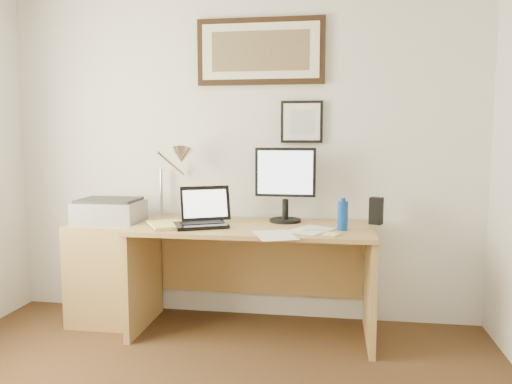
% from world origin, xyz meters
% --- Properties ---
extents(wall_back, '(3.50, 0.02, 2.50)m').
position_xyz_m(wall_back, '(0.00, 2.00, 1.25)').
color(wall_back, white).
rests_on(wall_back, ground).
extents(side_cabinet, '(0.50, 0.40, 0.73)m').
position_xyz_m(side_cabinet, '(-0.92, 1.68, 0.36)').
color(side_cabinet, '#A98146').
rests_on(side_cabinet, floor).
extents(water_bottle, '(0.07, 0.07, 0.19)m').
position_xyz_m(water_bottle, '(0.74, 1.56, 0.84)').
color(water_bottle, '#0B3E98').
rests_on(water_bottle, desk).
extents(bottle_cap, '(0.03, 0.03, 0.02)m').
position_xyz_m(bottle_cap, '(0.74, 1.56, 0.95)').
color(bottle_cap, '#0B3E98').
rests_on(bottle_cap, water_bottle).
extents(speaker, '(0.10, 0.10, 0.18)m').
position_xyz_m(speaker, '(0.97, 1.81, 0.84)').
color(speaker, black).
rests_on(speaker, desk).
extents(paper_sheet_a, '(0.32, 0.38, 0.00)m').
position_xyz_m(paper_sheet_a, '(0.33, 1.33, 0.75)').
color(paper_sheet_a, white).
rests_on(paper_sheet_a, desk).
extents(paper_sheet_b, '(0.33, 0.37, 0.00)m').
position_xyz_m(paper_sheet_b, '(0.54, 1.52, 0.75)').
color(paper_sheet_b, white).
rests_on(paper_sheet_b, desk).
extents(sticky_pad, '(0.12, 0.12, 0.01)m').
position_xyz_m(sticky_pad, '(0.67, 1.38, 0.76)').
color(sticky_pad, '#FFEA78').
rests_on(sticky_pad, desk).
extents(marker_pen, '(0.14, 0.06, 0.02)m').
position_xyz_m(marker_pen, '(0.56, 1.51, 0.76)').
color(marker_pen, white).
rests_on(marker_pen, desk).
extents(book, '(0.35, 0.38, 0.02)m').
position_xyz_m(book, '(-0.50, 1.45, 0.76)').
color(book, '#F0D871').
rests_on(book, desk).
extents(desk, '(1.60, 0.70, 0.75)m').
position_xyz_m(desk, '(0.15, 1.72, 0.51)').
color(desk, '#A98146').
rests_on(desk, floor).
extents(laptop, '(0.41, 0.42, 0.26)m').
position_xyz_m(laptop, '(-0.18, 1.58, 0.81)').
color(laptop, black).
rests_on(laptop, desk).
extents(lcd_monitor, '(0.42, 0.22, 0.52)m').
position_xyz_m(lcd_monitor, '(0.35, 1.81, 1.04)').
color(lcd_monitor, black).
rests_on(lcd_monitor, desk).
extents(printer, '(0.44, 0.34, 0.18)m').
position_xyz_m(printer, '(-0.88, 1.66, 0.82)').
color(printer, '#A0A0A2').
rests_on(printer, side_cabinet).
extents(desk_lamp, '(0.29, 0.27, 0.53)m').
position_xyz_m(desk_lamp, '(-0.41, 1.81, 1.19)').
color(desk_lamp, silver).
rests_on(desk_lamp, desk).
extents(picture_large, '(0.92, 0.04, 0.47)m').
position_xyz_m(picture_large, '(0.15, 1.97, 1.95)').
color(picture_large, black).
rests_on(picture_large, wall_back).
extents(picture_small, '(0.30, 0.03, 0.30)m').
position_xyz_m(picture_small, '(0.45, 1.97, 1.45)').
color(picture_small, black).
rests_on(picture_small, wall_back).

